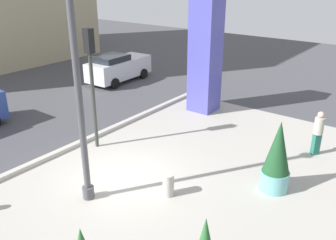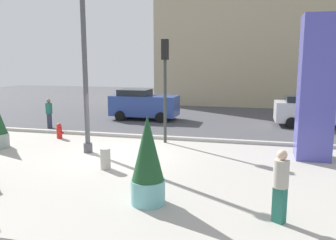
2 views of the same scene
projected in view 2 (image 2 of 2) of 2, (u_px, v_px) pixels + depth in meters
ground_plane at (150, 134)px, 18.04m from camera, size 60.00×60.00×0.00m
plaza_pavement at (101, 169)px, 12.31m from camera, size 18.00×10.00×0.02m
curb_strip at (145, 137)px, 17.19m from camera, size 18.00×0.24×0.16m
lamp_post at (85, 77)px, 13.99m from camera, size 0.44×0.44×6.39m
art_pillar_blue at (316, 88)px, 13.21m from camera, size 1.25×1.25×5.44m
potted_plant_by_pillar at (148, 162)px, 9.15m from camera, size 0.91×0.91×2.40m
fire_hydrant at (59, 131)px, 17.06m from camera, size 0.36×0.26×0.75m
concrete_bollard at (105, 159)px, 12.25m from camera, size 0.36×0.36×0.75m
traffic_light_far_side at (165, 74)px, 15.74m from camera, size 0.28×0.42×4.69m
car_passing_lane at (144, 104)px, 22.52m from camera, size 4.26×2.09×1.93m
car_curb_east at (314, 111)px, 20.01m from camera, size 4.51×2.07×1.78m
pedestrian_crossing at (281, 183)px, 8.09m from camera, size 0.50×0.50×1.76m
pedestrian_on_sidewalk at (49, 112)px, 19.60m from camera, size 0.45×0.45×1.65m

